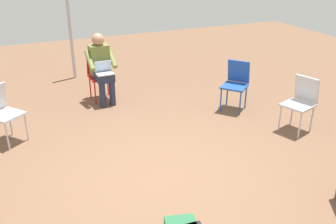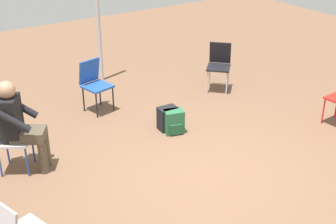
{
  "view_description": "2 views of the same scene",
  "coord_description": "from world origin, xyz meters",
  "px_view_note": "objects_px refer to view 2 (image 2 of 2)",
  "views": [
    {
      "loc": [
        -3.57,
        1.53,
        2.64
      ],
      "look_at": [
        -0.11,
        0.01,
        0.95
      ],
      "focal_mm": 40.0,
      "sensor_mm": 36.0,
      "label": 1
    },
    {
      "loc": [
        3.97,
        -3.09,
        3.36
      ],
      "look_at": [
        -0.33,
        -0.29,
        0.85
      ],
      "focal_mm": 50.0,
      "sensor_mm": 36.0,
      "label": 2
    }
  ],
  "objects_px": {
    "person_in_black": "(19,122)",
    "chair_west": "(94,82)",
    "chair_northwest": "(219,63)",
    "chair_southwest": "(8,136)",
    "backpack_near_laptop_user": "(168,120)",
    "backpack_by_empty_chair": "(174,123)"
  },
  "relations": [
    {
      "from": "person_in_black",
      "to": "backpack_by_empty_chair",
      "type": "height_order",
      "value": "person_in_black"
    },
    {
      "from": "chair_northwest",
      "to": "person_in_black",
      "type": "xyz_separation_m",
      "value": [
        0.74,
        -3.78,
        0.2
      ]
    },
    {
      "from": "chair_northwest",
      "to": "backpack_near_laptop_user",
      "type": "height_order",
      "value": "chair_northwest"
    },
    {
      "from": "chair_west",
      "to": "person_in_black",
      "type": "bearing_deg",
      "value": 23.18
    },
    {
      "from": "chair_northwest",
      "to": "chair_southwest",
      "type": "bearing_deg",
      "value": 53.58
    },
    {
      "from": "chair_southwest",
      "to": "backpack_near_laptop_user",
      "type": "relative_size",
      "value": 2.36
    },
    {
      "from": "chair_west",
      "to": "chair_southwest",
      "type": "bearing_deg",
      "value": 18.73
    },
    {
      "from": "chair_west",
      "to": "chair_southwest",
      "type": "height_order",
      "value": "same"
    },
    {
      "from": "person_in_black",
      "to": "chair_west",
      "type": "bearing_deg",
      "value": 157.36
    },
    {
      "from": "backpack_by_empty_chair",
      "to": "chair_southwest",
      "type": "bearing_deg",
      "value": -97.41
    },
    {
      "from": "chair_northwest",
      "to": "chair_southwest",
      "type": "height_order",
      "value": "same"
    },
    {
      "from": "backpack_by_empty_chair",
      "to": "chair_west",
      "type": "bearing_deg",
      "value": -154.67
    },
    {
      "from": "person_in_black",
      "to": "chair_northwest",
      "type": "bearing_deg",
      "value": 131.95
    },
    {
      "from": "chair_northwest",
      "to": "person_in_black",
      "type": "height_order",
      "value": "person_in_black"
    },
    {
      "from": "chair_northwest",
      "to": "chair_west",
      "type": "relative_size",
      "value": 1.0
    },
    {
      "from": "chair_northwest",
      "to": "chair_west",
      "type": "bearing_deg",
      "value": 34.03
    },
    {
      "from": "chair_northwest",
      "to": "backpack_near_laptop_user",
      "type": "distance_m",
      "value": 1.84
    },
    {
      "from": "chair_west",
      "to": "backpack_near_laptop_user",
      "type": "relative_size",
      "value": 2.36
    },
    {
      "from": "backpack_near_laptop_user",
      "to": "person_in_black",
      "type": "bearing_deg",
      "value": -91.99
    },
    {
      "from": "person_in_black",
      "to": "chair_southwest",
      "type": "bearing_deg",
      "value": -90.0
    },
    {
      "from": "chair_west",
      "to": "backpack_by_empty_chair",
      "type": "distance_m",
      "value": 1.54
    },
    {
      "from": "backpack_by_empty_chair",
      "to": "chair_northwest",
      "type": "bearing_deg",
      "value": 120.8
    }
  ]
}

